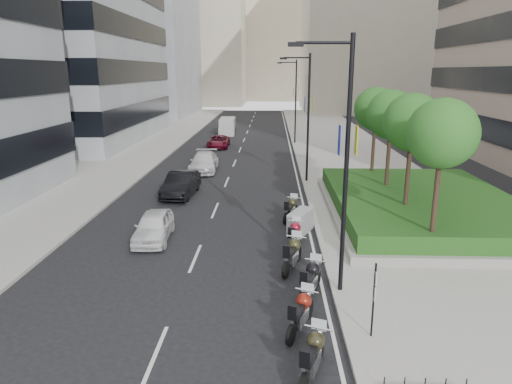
{
  "coord_description": "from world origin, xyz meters",
  "views": [
    {
      "loc": [
        1.78,
        -14.21,
        7.84
      ],
      "look_at": [
        1.0,
        7.7,
        2.0
      ],
      "focal_mm": 32.0,
      "sensor_mm": 36.0,
      "label": 1
    }
  ],
  "objects_px": {
    "motorcycle_4": "(294,235)",
    "car_b": "(181,184)",
    "parking_sign": "(374,296)",
    "car_c": "(204,162)",
    "motorcycle_1": "(301,312)",
    "delivery_van": "(227,127)",
    "motorcycle_0": "(313,355)",
    "lamp_post_0": "(342,156)",
    "lamp_post_1": "(306,112)",
    "motorcycle_5": "(301,222)",
    "car_a": "(154,226)",
    "car_d": "(219,142)",
    "motorcycle_6": "(291,209)",
    "motorcycle_2": "(311,280)",
    "lamp_post_2": "(294,97)",
    "motorcycle_3": "(292,254)"
  },
  "relations": [
    {
      "from": "lamp_post_1",
      "to": "motorcycle_4",
      "type": "distance_m",
      "value": 13.5
    },
    {
      "from": "motorcycle_3",
      "to": "motorcycle_4",
      "type": "bearing_deg",
      "value": 14.24
    },
    {
      "from": "lamp_post_1",
      "to": "motorcycle_0",
      "type": "relative_size",
      "value": 4.05
    },
    {
      "from": "lamp_post_2",
      "to": "parking_sign",
      "type": "distance_m",
      "value": 38.18
    },
    {
      "from": "lamp_post_0",
      "to": "parking_sign",
      "type": "xyz_separation_m",
      "value": [
        0.66,
        -3.0,
        -3.61
      ]
    },
    {
      "from": "motorcycle_5",
      "to": "motorcycle_6",
      "type": "height_order",
      "value": "motorcycle_5"
    },
    {
      "from": "motorcycle_2",
      "to": "motorcycle_4",
      "type": "xyz_separation_m",
      "value": [
        -0.38,
        4.59,
        -0.02
      ]
    },
    {
      "from": "lamp_post_2",
      "to": "car_c",
      "type": "distance_m",
      "value": 16.89
    },
    {
      "from": "motorcycle_1",
      "to": "motorcycle_2",
      "type": "relative_size",
      "value": 0.95
    },
    {
      "from": "motorcycle_3",
      "to": "car_b",
      "type": "bearing_deg",
      "value": 49.77
    },
    {
      "from": "lamp_post_0",
      "to": "lamp_post_1",
      "type": "bearing_deg",
      "value": 90.0
    },
    {
      "from": "lamp_post_0",
      "to": "car_b",
      "type": "relative_size",
      "value": 1.92
    },
    {
      "from": "motorcycle_5",
      "to": "car_c",
      "type": "height_order",
      "value": "car_c"
    },
    {
      "from": "motorcycle_0",
      "to": "lamp_post_0",
      "type": "bearing_deg",
      "value": 4.82
    },
    {
      "from": "parking_sign",
      "to": "motorcycle_4",
      "type": "height_order",
      "value": "parking_sign"
    },
    {
      "from": "car_d",
      "to": "delivery_van",
      "type": "xyz_separation_m",
      "value": [
        -0.08,
        10.38,
        0.3
      ]
    },
    {
      "from": "parking_sign",
      "to": "motorcycle_2",
      "type": "distance_m",
      "value": 3.27
    },
    {
      "from": "motorcycle_5",
      "to": "lamp_post_0",
      "type": "bearing_deg",
      "value": -147.61
    },
    {
      "from": "lamp_post_1",
      "to": "motorcycle_6",
      "type": "bearing_deg",
      "value": -98.74
    },
    {
      "from": "parking_sign",
      "to": "motorcycle_5",
      "type": "relative_size",
      "value": 1.24
    },
    {
      "from": "motorcycle_1",
      "to": "car_b",
      "type": "xyz_separation_m",
      "value": [
        -6.79,
        15.64,
        0.17
      ]
    },
    {
      "from": "motorcycle_5",
      "to": "car_d",
      "type": "xyz_separation_m",
      "value": [
        -7.08,
        25.95,
        0.07
      ]
    },
    {
      "from": "motorcycle_5",
      "to": "car_d",
      "type": "height_order",
      "value": "car_d"
    },
    {
      "from": "parking_sign",
      "to": "delivery_van",
      "type": "bearing_deg",
      "value": 100.8
    },
    {
      "from": "lamp_post_1",
      "to": "motorcycle_1",
      "type": "relative_size",
      "value": 4.18
    },
    {
      "from": "lamp_post_0",
      "to": "motorcycle_5",
      "type": "relative_size",
      "value": 4.47
    },
    {
      "from": "car_a",
      "to": "car_b",
      "type": "bearing_deg",
      "value": 88.38
    },
    {
      "from": "lamp_post_2",
      "to": "car_d",
      "type": "distance_m",
      "value": 9.52
    },
    {
      "from": "lamp_post_1",
      "to": "delivery_van",
      "type": "xyz_separation_m",
      "value": [
        -8.06,
        25.7,
        -4.13
      ]
    },
    {
      "from": "motorcycle_0",
      "to": "car_b",
      "type": "relative_size",
      "value": 0.47
    },
    {
      "from": "motorcycle_1",
      "to": "car_c",
      "type": "bearing_deg",
      "value": 38.25
    },
    {
      "from": "lamp_post_2",
      "to": "motorcycle_3",
      "type": "height_order",
      "value": "lamp_post_2"
    },
    {
      "from": "motorcycle_4",
      "to": "car_b",
      "type": "bearing_deg",
      "value": 51.34
    },
    {
      "from": "lamp_post_2",
      "to": "motorcycle_2",
      "type": "distance_m",
      "value": 35.56
    },
    {
      "from": "motorcycle_3",
      "to": "car_c",
      "type": "distance_m",
      "value": 19.67
    },
    {
      "from": "lamp_post_2",
      "to": "car_a",
      "type": "relative_size",
      "value": 2.27
    },
    {
      "from": "parking_sign",
      "to": "car_a",
      "type": "relative_size",
      "value": 0.63
    },
    {
      "from": "delivery_van",
      "to": "motorcycle_0",
      "type": "bearing_deg",
      "value": -83.72
    },
    {
      "from": "parking_sign",
      "to": "car_c",
      "type": "xyz_separation_m",
      "value": [
        -8.48,
        23.67,
        -0.72
      ]
    },
    {
      "from": "motorcycle_1",
      "to": "delivery_van",
      "type": "bearing_deg",
      "value": 31.16
    },
    {
      "from": "motorcycle_1",
      "to": "car_d",
      "type": "distance_m",
      "value": 35.45
    },
    {
      "from": "motorcycle_3",
      "to": "motorcycle_6",
      "type": "height_order",
      "value": "motorcycle_3"
    },
    {
      "from": "parking_sign",
      "to": "delivery_van",
      "type": "relative_size",
      "value": 0.52
    },
    {
      "from": "lamp_post_1",
      "to": "motorcycle_5",
      "type": "distance_m",
      "value": 11.58
    },
    {
      "from": "lamp_post_2",
      "to": "motorcycle_1",
      "type": "bearing_deg",
      "value": -92.17
    },
    {
      "from": "parking_sign",
      "to": "car_d",
      "type": "distance_m",
      "value": 36.37
    },
    {
      "from": "motorcycle_1",
      "to": "motorcycle_4",
      "type": "bearing_deg",
      "value": 21.96
    },
    {
      "from": "car_b",
      "to": "lamp_post_1",
      "type": "bearing_deg",
      "value": 28.93
    },
    {
      "from": "car_c",
      "to": "motorcycle_0",
      "type": "bearing_deg",
      "value": -77.43
    },
    {
      "from": "motorcycle_1",
      "to": "motorcycle_6",
      "type": "xyz_separation_m",
      "value": [
        0.11,
        10.98,
        -0.01
      ]
    }
  ]
}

